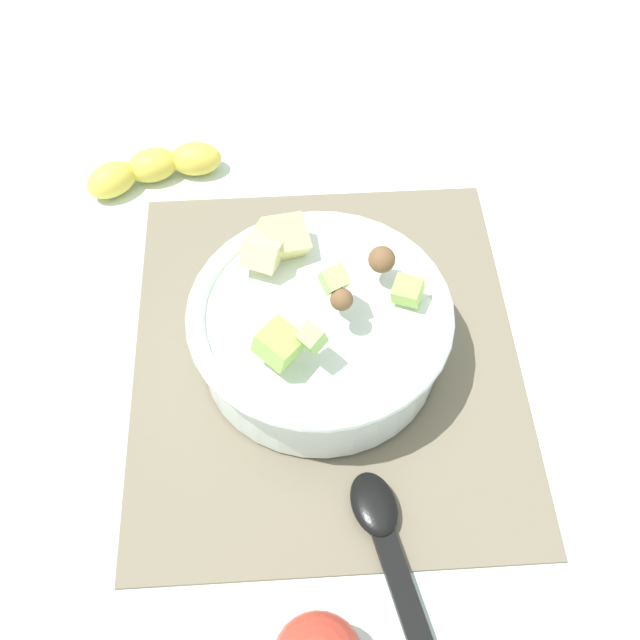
# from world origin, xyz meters

# --- Properties ---
(ground_plane) EXTENTS (2.40, 2.40, 0.00)m
(ground_plane) POSITION_xyz_m (0.00, 0.00, 0.00)
(ground_plane) COLOR silver
(placemat) EXTENTS (0.41, 0.35, 0.01)m
(placemat) POSITION_xyz_m (0.00, 0.00, 0.00)
(placemat) COLOR #756B56
(placemat) RESTS_ON ground_plane
(salad_bowl) EXTENTS (0.23, 0.23, 0.12)m
(salad_bowl) POSITION_xyz_m (-0.00, -0.01, 0.05)
(salad_bowl) COLOR white
(salad_bowl) RESTS_ON placemat
(serving_spoon) EXTENTS (0.22, 0.07, 0.01)m
(serving_spoon) POSITION_xyz_m (0.20, 0.04, 0.01)
(serving_spoon) COLOR black
(serving_spoon) RESTS_ON placemat
(banana_whole) EXTENTS (0.07, 0.15, 0.04)m
(banana_whole) POSITION_xyz_m (-0.24, -0.17, 0.02)
(banana_whole) COLOR yellow
(banana_whole) RESTS_ON ground_plane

